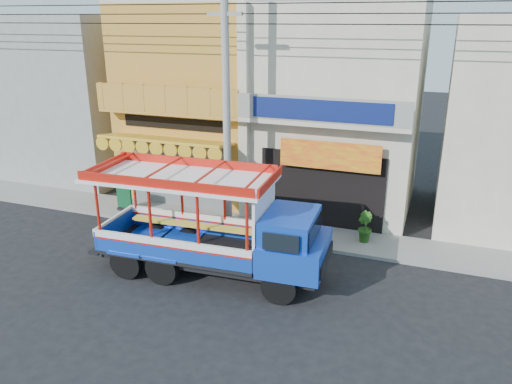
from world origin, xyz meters
TOP-DOWN VIEW (x-y plane):
  - ground at (0.00, 0.00)m, footprint 90.00×90.00m
  - sidewalk at (0.00, 4.00)m, footprint 30.00×2.00m
  - shophouse_left at (-4.00, 7.96)m, footprint 6.00×7.50m
  - shophouse_right at (2.00, 7.96)m, footprint 6.00×6.75m
  - party_pilaster at (-1.00, 4.85)m, footprint 0.35×0.30m
  - filler_building_left at (-11.00, 8.00)m, footprint 6.00×6.00m
  - utility_pole at (-0.85, 3.30)m, footprint 28.00×0.26m
  - songthaew_truck at (0.24, 0.28)m, footprint 7.26×2.72m
  - green_sign at (-5.73, 3.70)m, footprint 0.71×0.39m
  - potted_plant_a at (0.75, 4.10)m, footprint 1.16×1.18m
  - potted_plant_b at (3.77, 4.10)m, footprint 0.72×0.75m

SIDE VIEW (x-z plane):
  - ground at x=0.00m, z-range 0.00..0.00m
  - sidewalk at x=0.00m, z-range 0.00..0.12m
  - green_sign at x=-5.73m, z-range 0.03..1.12m
  - potted_plant_a at x=0.75m, z-range 0.12..1.11m
  - potted_plant_b at x=3.77m, z-range 0.12..1.18m
  - songthaew_truck at x=0.24m, z-range -0.06..3.28m
  - filler_building_left at x=-11.00m, z-range 0.00..7.60m
  - party_pilaster at x=-1.00m, z-range 0.00..8.00m
  - shophouse_right at x=2.00m, z-range -0.01..8.23m
  - shophouse_left at x=-4.00m, z-range -0.01..8.23m
  - utility_pole at x=-0.85m, z-range 0.53..9.53m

